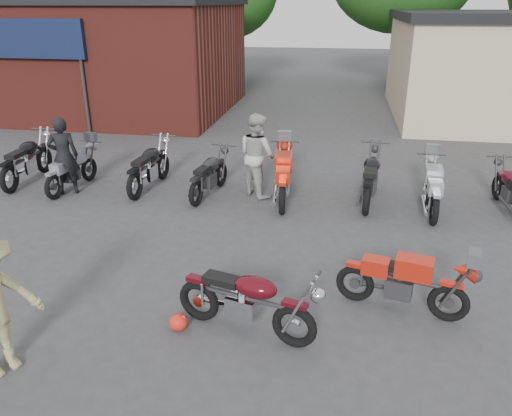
% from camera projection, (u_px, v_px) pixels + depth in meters
% --- Properties ---
extents(ground, '(90.00, 90.00, 0.00)m').
position_uv_depth(ground, '(210.00, 336.00, 6.57)').
color(ground, '#363638').
extents(brick_building, '(12.00, 8.00, 4.00)m').
position_uv_depth(brick_building, '(79.00, 58.00, 19.96)').
color(brick_building, maroon).
rests_on(brick_building, ground).
extents(tree_0, '(6.56, 6.56, 8.20)m').
position_uv_depth(tree_0, '(61.00, 1.00, 27.22)').
color(tree_0, '#134111').
rests_on(tree_0, ground).
extents(tree_1, '(5.92, 5.92, 7.40)m').
position_uv_depth(tree_1, '(221.00, 10.00, 25.97)').
color(tree_1, '#134111').
rests_on(tree_1, ground).
extents(vintage_motorcycle, '(2.01, 1.10, 1.11)m').
position_uv_depth(vintage_motorcycle, '(247.00, 297.00, 6.42)').
color(vintage_motorcycle, '#4A0911').
rests_on(vintage_motorcycle, ground).
extents(sportbike, '(1.86, 0.99, 1.03)m').
position_uv_depth(sportbike, '(405.00, 279.00, 6.91)').
color(sportbike, red).
rests_on(sportbike, ground).
extents(helmet, '(0.33, 0.33, 0.23)m').
position_uv_depth(helmet, '(179.00, 322.00, 6.65)').
color(helmet, red).
rests_on(helmet, ground).
extents(person_dark, '(0.76, 0.66, 1.77)m').
position_uv_depth(person_dark, '(64.00, 156.00, 11.14)').
color(person_dark, black).
rests_on(person_dark, ground).
extents(person_light, '(1.14, 1.13, 1.86)m').
position_uv_depth(person_light, '(257.00, 155.00, 11.05)').
color(person_light, '#ABAAA7').
rests_on(person_light, ground).
extents(row_bike_0, '(0.78, 2.14, 1.22)m').
position_uv_depth(row_bike_0, '(27.00, 157.00, 11.98)').
color(row_bike_0, black).
rests_on(row_bike_0, ground).
extents(row_bike_1, '(0.83, 1.89, 1.06)m').
position_uv_depth(row_bike_1, '(72.00, 167.00, 11.54)').
color(row_bike_1, gray).
rests_on(row_bike_1, ground).
extents(row_bike_2, '(0.83, 2.09, 1.18)m').
position_uv_depth(row_bike_2, '(149.00, 164.00, 11.56)').
color(row_bike_2, black).
rests_on(row_bike_2, ground).
extents(row_bike_3, '(0.92, 1.93, 1.07)m').
position_uv_depth(row_bike_3, '(209.00, 172.00, 11.16)').
color(row_bike_3, black).
rests_on(row_bike_3, ground).
extents(row_bike_4, '(0.90, 2.16, 1.22)m').
position_uv_depth(row_bike_4, '(283.00, 174.00, 10.85)').
color(row_bike_4, red).
rests_on(row_bike_4, ground).
extents(row_bike_5, '(0.93, 2.18, 1.23)m').
position_uv_depth(row_bike_5, '(371.00, 175.00, 10.78)').
color(row_bike_5, black).
rests_on(row_bike_5, ground).
extents(row_bike_6, '(0.74, 1.96, 1.11)m').
position_uv_depth(row_bike_6, '(433.00, 186.00, 10.28)').
color(row_bike_6, '#9396A0').
rests_on(row_bike_6, ground).
extents(row_bike_7, '(0.72, 1.85, 1.05)m').
position_uv_depth(row_bike_7, '(511.00, 187.00, 10.34)').
color(row_bike_7, '#4B0916').
rests_on(row_bike_7, ground).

